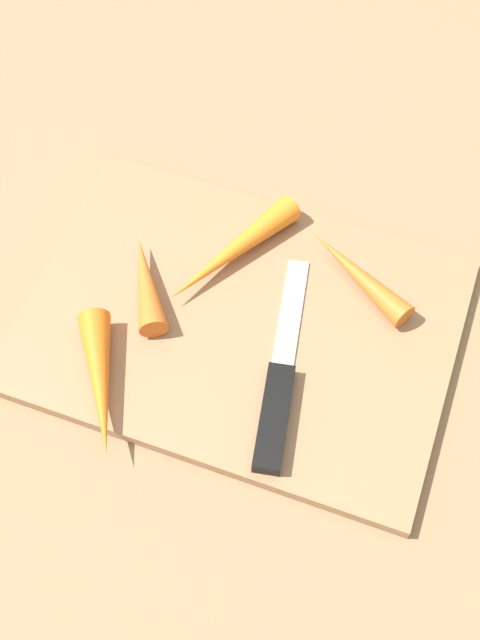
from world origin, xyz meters
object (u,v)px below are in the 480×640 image
object	(u,v)px
knife	(277,403)
carrot_long	(100,383)
cutting_board	(240,324)
carrot_longest	(232,252)
carrot_short	(358,274)
carrot_shortest	(145,286)

from	to	relation	value
knife	carrot_long	world-z (taller)	carrot_long
cutting_board	carrot_long	world-z (taller)	carrot_long
cutting_board	knife	world-z (taller)	knife
knife	carrot_longest	world-z (taller)	carrot_longest
carrot_long	cutting_board	bearing A→B (deg)	111.24
carrot_long	carrot_short	world-z (taller)	carrot_long
cutting_board	carrot_shortest	world-z (taller)	carrot_shortest
cutting_board	knife	size ratio (longest dim) A/B	1.80
knife	carrot_shortest	xyz separation A→B (m)	(-0.14, 0.06, 0.01)
carrot_shortest	carrot_short	bearing A→B (deg)	-97.37
cutting_board	carrot_short	xyz separation A→B (m)	(0.08, 0.07, 0.02)
carrot_long	carrot_short	size ratio (longest dim) A/B	1.10
carrot_longest	cutting_board	bearing A→B (deg)	53.52
carrot_long	carrot_longest	world-z (taller)	carrot_long
carrot_short	cutting_board	bearing A→B (deg)	71.18
carrot_shortest	carrot_longest	bearing A→B (deg)	-75.73
carrot_shortest	carrot_longest	distance (m)	0.08
carrot_long	carrot_longest	xyz separation A→B (m)	(0.05, 0.16, -0.00)
knife	carrot_shortest	world-z (taller)	carrot_shortest
carrot_shortest	carrot_short	size ratio (longest dim) A/B	0.83
carrot_long	carrot_short	distance (m)	0.24
carrot_short	carrot_shortest	bearing A→B (deg)	54.09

